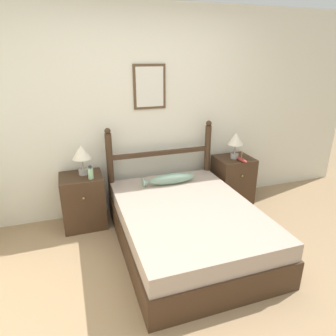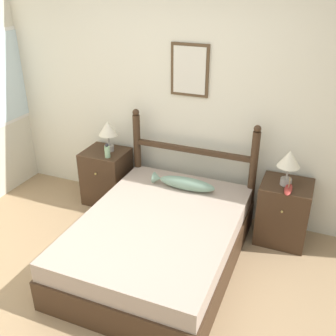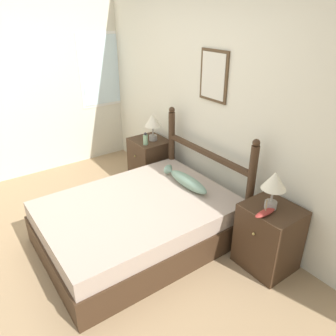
% 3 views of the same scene
% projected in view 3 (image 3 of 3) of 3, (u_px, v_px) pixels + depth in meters
% --- Properties ---
extents(ground_plane, '(16.00, 16.00, 0.00)m').
position_uv_depth(ground_plane, '(75.00, 255.00, 3.31)').
color(ground_plane, '#9E7F5B').
extents(wall_back, '(6.40, 0.08, 2.55)m').
position_uv_depth(wall_back, '(209.00, 104.00, 3.65)').
color(wall_back, beige).
rests_on(wall_back, ground_plane).
extents(wall_left, '(0.08, 6.40, 2.55)m').
position_uv_depth(wall_left, '(5.00, 89.00, 4.31)').
color(wall_left, beige).
rests_on(wall_left, ground_plane).
extents(bed, '(1.40, 1.91, 0.48)m').
position_uv_depth(bed, '(138.00, 222.00, 3.41)').
color(bed, '#3D2819').
rests_on(bed, ground_plane).
extents(headboard, '(1.40, 0.08, 1.16)m').
position_uv_depth(headboard, '(206.00, 167.00, 3.72)').
color(headboard, '#3D2819').
rests_on(headboard, ground_plane).
extents(nightstand_left, '(0.49, 0.46, 0.65)m').
position_uv_depth(nightstand_left, '(150.00, 162.00, 4.54)').
color(nightstand_left, '#3D2819').
rests_on(nightstand_left, ground_plane).
extents(nightstand_right, '(0.49, 0.46, 0.65)m').
position_uv_depth(nightstand_right, '(268.00, 237.00, 3.05)').
color(nightstand_right, '#3D2819').
rests_on(nightstand_right, ground_plane).
extents(table_lamp_left, '(0.22, 0.22, 0.36)m').
position_uv_depth(table_lamp_left, '(153.00, 122.00, 4.27)').
color(table_lamp_left, gray).
rests_on(table_lamp_left, nightstand_left).
extents(table_lamp_right, '(0.22, 0.22, 0.36)m').
position_uv_depth(table_lamp_right, '(274.00, 183.00, 2.80)').
color(table_lamp_right, gray).
rests_on(table_lamp_right, nightstand_right).
extents(bottle, '(0.06, 0.06, 0.16)m').
position_uv_depth(bottle, '(146.00, 139.00, 4.22)').
color(bottle, '#99C699').
rests_on(bottle, nightstand_left).
extents(model_boat, '(0.07, 0.25, 0.15)m').
position_uv_depth(model_boat, '(265.00, 212.00, 2.81)').
color(model_boat, maroon).
rests_on(model_boat, nightstand_right).
extents(fish_pillow, '(0.67, 0.14, 0.13)m').
position_uv_depth(fish_pillow, '(186.00, 181.00, 3.59)').
color(fish_pillow, gray).
rests_on(fish_pillow, bed).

